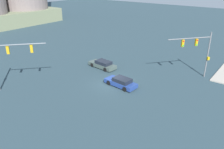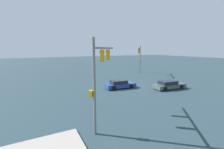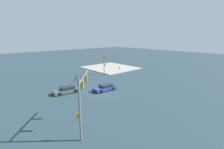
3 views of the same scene
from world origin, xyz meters
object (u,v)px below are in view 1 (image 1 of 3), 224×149
at_px(traffic_signal_near_corner, 198,48).
at_px(sedan_car_approaching, 103,64).
at_px(sedan_car_waiting_far, 121,82).
at_px(traffic_signal_opposite_side, 7,57).

xyz_separation_m(traffic_signal_near_corner, sedan_car_approaching, (-4.81, 12.86, -3.86)).
bearing_deg(sedan_car_waiting_far, sedan_car_approaching, -25.80).
xyz_separation_m(traffic_signal_opposite_side, sedan_car_approaching, (12.71, -4.50, -3.80)).
height_order(traffic_signal_near_corner, sedan_car_waiting_far, traffic_signal_near_corner).
bearing_deg(sedan_car_approaching, traffic_signal_opposite_side, 76.43).
xyz_separation_m(sedan_car_approaching, sedan_car_waiting_far, (-3.68, -6.10, -0.00)).
bearing_deg(traffic_signal_near_corner, sedan_car_waiting_far, 0.56).
xyz_separation_m(traffic_signal_opposite_side, sedan_car_waiting_far, (9.03, -10.59, -3.80)).
height_order(traffic_signal_near_corner, traffic_signal_opposite_side, traffic_signal_near_corner).
distance_m(sedan_car_approaching, sedan_car_waiting_far, 7.12).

